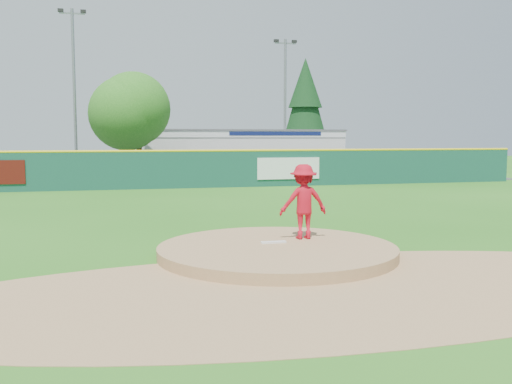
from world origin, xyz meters
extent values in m
plane|color=#286B19|center=(0.00, 0.00, 0.00)|extent=(120.00, 120.00, 0.00)
cylinder|color=#9E774C|center=(0.00, 0.00, 0.00)|extent=(5.50, 5.50, 0.50)
cube|color=white|center=(0.00, 0.30, 0.27)|extent=(0.60, 0.15, 0.04)
cylinder|color=#9E774C|center=(0.00, -3.00, 0.01)|extent=(15.40, 15.40, 0.01)
cube|color=#38383A|center=(0.00, 27.00, 0.01)|extent=(44.00, 16.00, 0.02)
imported|color=red|center=(0.87, 0.71, 1.17)|extent=(1.19, 0.69, 1.83)
imported|color=white|center=(1.56, 25.24, 0.64)|extent=(4.91, 3.67, 1.24)
cube|color=silver|center=(6.00, 32.00, 1.60)|extent=(15.00, 8.00, 3.20)
cube|color=white|center=(6.00, 27.98, 3.00)|extent=(15.00, 0.06, 0.55)
cube|color=#0F194C|center=(8.00, 27.94, 3.00)|extent=(7.00, 0.03, 0.28)
cube|color=#59595B|center=(6.00, 32.00, 3.25)|extent=(15.20, 8.20, 0.12)
cube|color=white|center=(5.86, 17.92, 1.00)|extent=(3.60, 0.04, 1.20)
cube|color=#16473A|center=(0.00, 18.00, 1.00)|extent=(40.00, 0.10, 2.00)
cylinder|color=yellow|center=(0.00, 18.00, 2.00)|extent=(40.00, 0.14, 0.14)
cylinder|color=#382314|center=(-2.00, 25.00, 1.30)|extent=(0.36, 0.36, 2.60)
sphere|color=#387F23|center=(-2.00, 25.00, 4.56)|extent=(5.60, 5.60, 5.60)
cylinder|color=#382314|center=(13.00, 36.00, 0.80)|extent=(0.40, 0.40, 1.60)
cone|color=#113A16|center=(13.00, 36.00, 5.55)|extent=(4.40, 4.40, 7.90)
cylinder|color=gray|center=(-6.00, 27.00, 5.50)|extent=(0.20, 0.20, 11.00)
cube|color=gray|center=(-6.00, 27.00, 10.70)|extent=(1.60, 0.10, 0.10)
cube|color=black|center=(-6.70, 27.00, 10.85)|extent=(0.35, 0.25, 0.20)
cube|color=black|center=(-5.30, 27.00, 10.85)|extent=(0.35, 0.25, 0.20)
cylinder|color=gray|center=(9.00, 29.00, 5.00)|extent=(0.20, 0.20, 10.00)
cube|color=gray|center=(9.00, 29.00, 9.70)|extent=(1.60, 0.10, 0.10)
cube|color=black|center=(8.30, 29.00, 9.85)|extent=(0.35, 0.25, 0.20)
cube|color=black|center=(9.70, 29.00, 9.85)|extent=(0.35, 0.25, 0.20)
camera|label=1|loc=(-3.61, -12.44, 2.74)|focal=40.00mm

